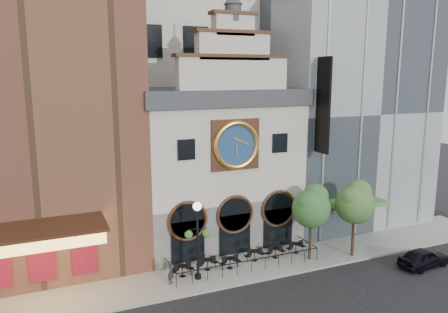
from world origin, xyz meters
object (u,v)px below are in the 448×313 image
(pedestrian, at_px, (171,272))
(tree_left, at_px, (312,205))
(car_right, at_px, (424,258))
(bistro_4, at_px, (275,252))
(bistro_3, at_px, (255,255))
(bistro_5, at_px, (296,247))
(bistro_2, at_px, (230,262))
(lamppost, at_px, (197,232))
(tree_right, at_px, (355,201))
(bistro_1, at_px, (207,263))
(bistro_0, at_px, (182,270))

(pedestrian, relative_size, tree_left, 0.28)
(car_right, bearing_deg, bistro_4, 55.33)
(bistro_3, relative_size, pedestrian, 1.02)
(bistro_4, bearing_deg, bistro_5, 4.82)
(bistro_2, distance_m, lamppost, 3.82)
(bistro_2, bearing_deg, tree_left, -7.74)
(bistro_2, height_order, car_right, car_right)
(tree_right, bearing_deg, bistro_5, 151.91)
(bistro_2, xyz_separation_m, lamppost, (-2.56, -0.57, 2.78))
(bistro_1, xyz_separation_m, car_right, (14.35, -5.23, 0.07))
(bistro_0, bearing_deg, bistro_5, 2.21)
(bistro_1, relative_size, pedestrian, 1.02)
(bistro_0, height_order, pedestrian, pedestrian)
(bistro_0, distance_m, tree_left, 10.12)
(bistro_5, relative_size, tree_left, 0.29)
(bistro_1, distance_m, lamppost, 3.12)
(bistro_3, relative_size, lamppost, 0.30)
(bistro_0, xyz_separation_m, bistro_2, (3.41, -0.12, 0.00))
(lamppost, relative_size, tree_left, 0.95)
(bistro_4, height_order, tree_right, tree_right)
(lamppost, bearing_deg, bistro_0, 154.93)
(bistro_3, distance_m, bistro_5, 3.48)
(bistro_5, bearing_deg, bistro_4, -175.18)
(bistro_3, xyz_separation_m, tree_right, (7.15, -1.94, 3.69))
(bistro_0, distance_m, lamppost, 2.99)
(bistro_1, relative_size, tree_left, 0.29)
(bistro_1, bearing_deg, bistro_2, -14.97)
(car_right, relative_size, tree_left, 0.73)
(bistro_5, xyz_separation_m, tree_left, (0.37, -1.28, 3.58))
(bistro_0, bearing_deg, pedestrian, -146.86)
(bistro_0, height_order, bistro_4, same)
(bistro_4, height_order, tree_left, tree_left)
(bistro_3, bearing_deg, lamppost, -167.84)
(bistro_0, height_order, bistro_5, same)
(bistro_4, height_order, lamppost, lamppost)
(pedestrian, bearing_deg, bistro_4, -46.84)
(bistro_3, xyz_separation_m, pedestrian, (-6.54, -0.97, 0.31))
(pedestrian, relative_size, lamppost, 0.29)
(car_right, bearing_deg, bistro_2, 64.28)
(bistro_2, xyz_separation_m, tree_left, (6.00, -0.82, 3.58))
(tree_right, bearing_deg, bistro_1, 170.05)
(tree_right, bearing_deg, bistro_0, 172.78)
(car_right, bearing_deg, bistro_1, 64.86)
(bistro_1, relative_size, bistro_3, 1.00)
(tree_left, bearing_deg, pedestrian, 178.37)
(bistro_5, bearing_deg, bistro_3, -179.70)
(pedestrian, bearing_deg, tree_right, -56.71)
(bistro_3, bearing_deg, pedestrian, -171.57)
(lamppost, bearing_deg, pedestrian, -167.72)
(bistro_1, bearing_deg, car_right, -20.01)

